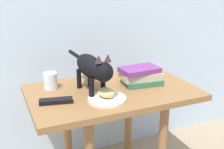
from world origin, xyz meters
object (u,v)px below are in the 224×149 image
at_px(side_table, 112,104).
at_px(cat, 92,68).
at_px(candle_jar, 51,82).
at_px(tv_remote, 56,101).
at_px(book_stack, 141,76).
at_px(plate, 107,99).
at_px(bread_roll, 106,93).

xyz_separation_m(side_table, cat, (-0.11, -0.02, 0.22)).
xyz_separation_m(candle_jar, tv_remote, (-0.02, -0.19, -0.03)).
relative_size(cat, book_stack, 2.16).
height_order(plate, candle_jar, candle_jar).
bearing_deg(cat, plate, -72.26).
bearing_deg(book_stack, bread_roll, -152.86).
relative_size(bread_roll, cat, 0.17).
height_order(bread_roll, candle_jar, candle_jar).
height_order(bread_roll, cat, cat).
bearing_deg(cat, book_stack, 5.47).
bearing_deg(tv_remote, bread_roll, -4.60).
relative_size(book_stack, candle_jar, 2.61).
xyz_separation_m(side_table, plate, (-0.08, -0.12, 0.09)).
distance_m(side_table, tv_remote, 0.32).
distance_m(side_table, bread_roll, 0.19).
relative_size(bread_roll, candle_jar, 0.94).
distance_m(side_table, book_stack, 0.22).
height_order(bread_roll, tv_remote, bread_roll).
distance_m(bread_roll, tv_remote, 0.23).
relative_size(side_table, tv_remote, 5.61).
distance_m(side_table, candle_jar, 0.34).
bearing_deg(tv_remote, book_stack, 19.39).
bearing_deg(plate, book_stack, 27.71).
bearing_deg(book_stack, plate, -152.29).
relative_size(bread_roll, tv_remote, 0.53).
bearing_deg(side_table, tv_remote, -170.05).
bearing_deg(cat, side_table, 8.04).
height_order(plate, bread_roll, bread_roll).
xyz_separation_m(book_stack, candle_jar, (-0.45, 0.12, -0.01)).
xyz_separation_m(plate, candle_jar, (-0.21, 0.25, 0.03)).
distance_m(side_table, plate, 0.17).
relative_size(plate, bread_roll, 2.25).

